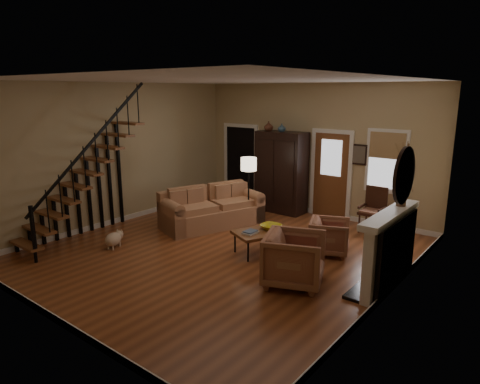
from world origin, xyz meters
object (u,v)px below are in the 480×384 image
Objects in this scene: armchair_left at (294,259)px; armchair_right at (329,237)px; sofa at (212,208)px; floor_lamp at (249,191)px; armoire at (281,172)px; side_chair at (372,210)px; coffee_table at (264,242)px.

armchair_left reaches higher than armchair_right.
sofa is 2.45× the size of armchair_left.
floor_lamp is (-2.56, 2.15, 0.37)m from armchair_left.
armoire is 2.20× the size of armchair_left.
sofa reaches higher than armchair_right.
floor_lamp is (0.00, -1.41, -0.25)m from armoire.
side_chair is (3.11, 1.87, 0.07)m from sofa.
armchair_left is at bearing 163.32° from armchair_right.
floor_lamp is at bearing 54.42° from armchair_right.
armoire reaches higher than sofa.
armchair_right is (-0.17, 1.60, -0.09)m from armchair_left.
floor_lamp is at bearing 68.54° from sofa.
sofa reaches higher than coffee_table.
armoire is 2.78× the size of armchair_right.
coffee_table is at bearing -43.39° from floor_lamp.
coffee_table is 1.28m from armchair_right.
coffee_table is 1.55× the size of armchair_right.
floor_lamp reaches higher than side_chair.
coffee_table is at bearing 103.32° from armchair_right.
side_chair is (2.55, -0.20, -0.54)m from armoire.
sofa is at bearing -105.27° from armoire.
coffee_table is 1.97m from floor_lamp.
side_chair is at bearing 50.44° from sofa.
armchair_left is 1.26× the size of armchair_right.
sofa is 3.47m from armchair_left.
armoire is 3.18m from armchair_right.
armoire is 2.23m from sofa.
sofa is 3.09× the size of armchair_right.
floor_lamp reaches higher than coffee_table.
armchair_right is at bearing -39.23° from armoire.
armoire is at bearing 94.21° from sofa.
sofa is 2.05m from coffee_table.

